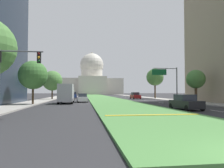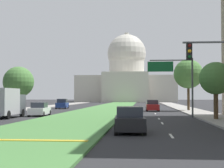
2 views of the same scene
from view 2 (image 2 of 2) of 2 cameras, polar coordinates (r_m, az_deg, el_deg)
name	(u,v)px [view 2 (image 2 of 2)]	position (r m, az deg, el deg)	size (l,w,h in m)	color
ground_plane	(112,107)	(75.91, 0.03, -3.74)	(304.87, 304.87, 0.00)	#2B2B2D
grass_median	(109,108)	(69.01, -0.46, -3.86)	(8.44, 124.72, 0.14)	#4C8442
median_curb_nose	(13,140)	(18.71, -15.63, -8.70)	(7.59, 0.50, 0.04)	gold
lane_dashes_right	(154,112)	(54.32, 6.77, -4.44)	(0.16, 71.45, 0.01)	silver
sidewalk_left	(26,109)	(65.16, -13.62, -3.92)	(4.00, 124.72, 0.15)	#9E9991
sidewalk_right	(188,109)	(62.26, 12.08, -4.02)	(4.00, 124.72, 0.15)	#9E9991
capitol_building	(127,78)	(144.54, 2.37, 1.00)	(39.43, 26.29, 28.43)	beige
overhead_guide_sign	(176,76)	(39.16, 10.29, 1.36)	(4.95, 0.20, 6.50)	#515456
street_tree_right_mid	(216,79)	(36.06, 16.37, 0.83)	(3.20, 3.20, 5.72)	#4C3823
street_tree_left_far	(18,82)	(57.70, -14.84, 0.32)	(4.86, 4.86, 7.03)	#4C3823
street_tree_right_far	(188,74)	(57.01, 12.20, 1.58)	(4.62, 4.62, 8.17)	#4C3823
sedan_lead_stopped	(130,120)	(23.26, 2.85, -5.87)	(2.19, 4.41, 1.68)	black
sedan_midblock	(40,110)	(42.97, -11.58, -4.05)	(2.12, 4.72, 1.63)	silver
sedan_distant	(152,106)	(55.66, 6.54, -3.53)	(2.06, 4.36, 1.77)	maroon
sedan_far_horizon	(62,104)	(67.05, -8.02, -3.23)	(2.21, 4.47, 1.84)	navy
box_truck_delivery	(5,102)	(39.95, -16.82, -2.87)	(2.40, 6.40, 3.20)	#4C5156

